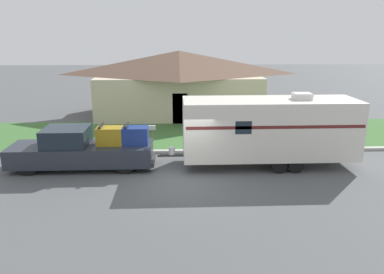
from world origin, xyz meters
The scene contains 7 objects.
ground_plane centered at (0.00, 0.00, 0.00)m, with size 120.00×120.00×0.00m, color #515456.
curb_strip centered at (0.00, 3.75, 0.07)m, with size 80.00×0.30×0.14m.
lawn_strip centered at (0.00, 7.40, 0.01)m, with size 80.00×7.00×0.03m.
house_across_street centered at (-0.07, 13.39, 2.46)m, with size 12.68×7.09×4.75m.
pickup_truck centered at (-4.59, 1.70, 0.88)m, with size 6.49×2.01×2.02m.
travel_trailer centered at (3.92, 1.70, 1.78)m, with size 9.08×2.46×3.39m.
mailbox centered at (-1.68, 4.48, 0.98)m, with size 0.48×0.20×1.28m.
Camera 1 is at (-0.39, -14.75, 5.98)m, focal length 35.00 mm.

